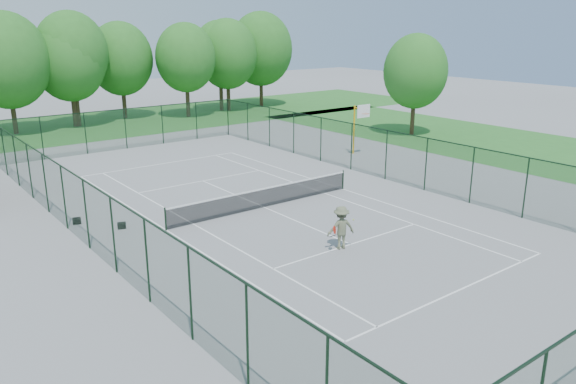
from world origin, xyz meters
The scene contains 12 objects.
ground centered at (0.00, 0.00, 0.00)m, with size 140.00×140.00×0.00m, color gray.
grass_far centered at (0.00, 30.00, 0.01)m, with size 80.00×16.00×0.01m, color #30752B.
grass_side centered at (24.00, 4.00, 0.01)m, with size 14.00×40.00×0.01m, color #30752B.
court_lines centered at (0.00, 0.00, 0.00)m, with size 11.05×23.85×0.01m.
tennis_net centered at (0.00, 0.00, 0.58)m, with size 11.08×0.08×1.10m.
fence_enclosure centered at (0.00, 0.00, 1.56)m, with size 18.05×36.05×3.02m.
tree_line_far centered at (0.00, 30.00, 5.99)m, with size 39.40×6.40×9.70m.
basketball_goal centered at (12.38, 5.79, 2.57)m, with size 1.20×1.43×3.65m.
tree_side centered at (21.54, 8.61, 5.29)m, with size 5.30×5.30×8.39m.
sports_bag_a centered at (-8.45, 3.36, 0.15)m, with size 0.38×0.23×0.30m, color black.
sports_bag_b centered at (-7.02, 1.46, 0.15)m, with size 0.38×0.23×0.29m, color black.
tennis_player centered at (-0.63, -6.45, 0.92)m, with size 2.01×1.03×1.85m.
Camera 1 is at (-15.78, -22.47, 9.05)m, focal length 35.00 mm.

